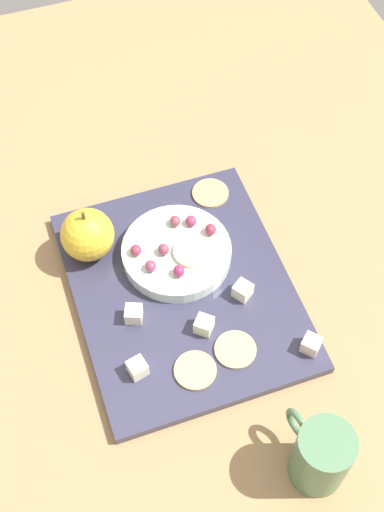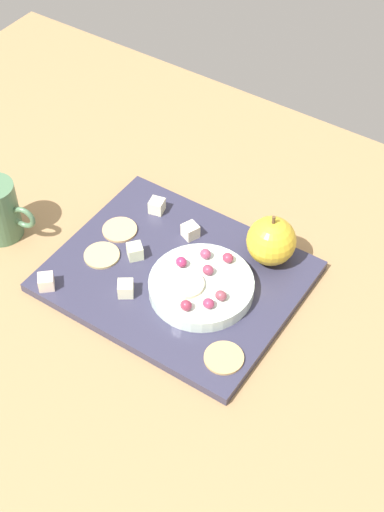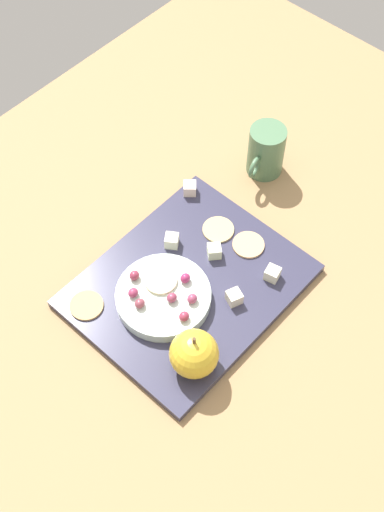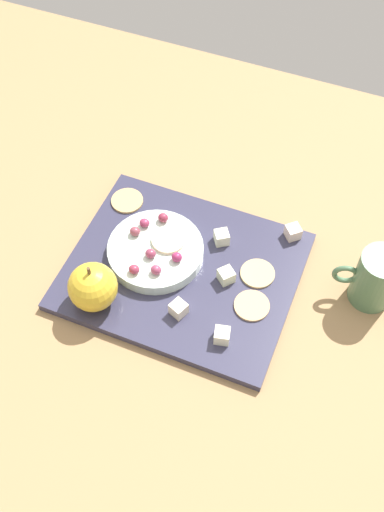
# 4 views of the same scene
# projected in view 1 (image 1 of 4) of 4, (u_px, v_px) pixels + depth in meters

# --- Properties ---
(table) EXTENTS (1.36, 0.99, 0.03)m
(table) POSITION_uv_depth(u_px,v_px,m) (209.00, 299.00, 0.96)
(table) COLOR #98754C
(table) RESTS_ON ground
(platter) EXTENTS (0.35, 0.28, 0.01)m
(platter) POSITION_uv_depth(u_px,v_px,m) (182.00, 290.00, 0.95)
(platter) COLOR #313148
(platter) RESTS_ON table
(serving_dish) EXTENTS (0.15, 0.15, 0.02)m
(serving_dish) POSITION_uv_depth(u_px,v_px,m) (177.00, 253.00, 0.96)
(serving_dish) COLOR silver
(serving_dish) RESTS_ON platter
(apple_whole) EXTENTS (0.07, 0.07, 0.07)m
(apple_whole) POSITION_uv_depth(u_px,v_px,m) (87.00, 235.00, 0.94)
(apple_whole) COLOR gold
(apple_whole) RESTS_ON platter
(apple_stem) EXTENTS (0.01, 0.01, 0.01)m
(apple_stem) POSITION_uv_depth(u_px,v_px,m) (83.00, 216.00, 0.91)
(apple_stem) COLOR brown
(apple_stem) RESTS_ON apple_whole
(cheese_cube_0) EXTENTS (0.03, 0.03, 0.02)m
(cheese_cube_0) POSITION_uv_depth(u_px,v_px,m) (311.00, 344.00, 0.88)
(cheese_cube_0) COLOR #F9E0CA
(cheese_cube_0) RESTS_ON platter
(cheese_cube_1) EXTENTS (0.03, 0.03, 0.02)m
(cheese_cube_1) POSITION_uv_depth(u_px,v_px,m) (204.00, 325.00, 0.89)
(cheese_cube_1) COLOR #EBF2C1
(cheese_cube_1) RESTS_ON platter
(cheese_cube_2) EXTENTS (0.03, 0.03, 0.02)m
(cheese_cube_2) POSITION_uv_depth(u_px,v_px,m) (134.00, 314.00, 0.90)
(cheese_cube_2) COLOR #F9ECCB
(cheese_cube_2) RESTS_ON platter
(cheese_cube_3) EXTENTS (0.03, 0.03, 0.02)m
(cheese_cube_3) POSITION_uv_depth(u_px,v_px,m) (137.00, 368.00, 0.86)
(cheese_cube_3) COLOR #F3F0CA
(cheese_cube_3) RESTS_ON platter
(cheese_cube_4) EXTENTS (0.03, 0.03, 0.02)m
(cheese_cube_4) POSITION_uv_depth(u_px,v_px,m) (243.00, 290.00, 0.92)
(cheese_cube_4) COLOR #F1EDC5
(cheese_cube_4) RESTS_ON platter
(cracker_0) EXTENTS (0.05, 0.05, 0.00)m
(cracker_0) POSITION_uv_depth(u_px,v_px,m) (210.00, 193.00, 1.03)
(cracker_0) COLOR tan
(cracker_0) RESTS_ON platter
(cracker_1) EXTENTS (0.05, 0.05, 0.00)m
(cracker_1) POSITION_uv_depth(u_px,v_px,m) (237.00, 349.00, 0.89)
(cracker_1) COLOR tan
(cracker_1) RESTS_ON platter
(cracker_2) EXTENTS (0.05, 0.05, 0.00)m
(cracker_2) POSITION_uv_depth(u_px,v_px,m) (195.00, 370.00, 0.87)
(cracker_2) COLOR tan
(cracker_2) RESTS_ON platter
(grape_0) EXTENTS (0.02, 0.01, 0.01)m
(grape_0) POSITION_uv_depth(u_px,v_px,m) (151.00, 266.00, 0.93)
(grape_0) COLOR #913B58
(grape_0) RESTS_ON serving_dish
(grape_1) EXTENTS (0.02, 0.01, 0.01)m
(grape_1) POSITION_uv_depth(u_px,v_px,m) (164.00, 249.00, 0.94)
(grape_1) COLOR #89354E
(grape_1) RESTS_ON serving_dish
(grape_2) EXTENTS (0.02, 0.01, 0.02)m
(grape_2) POSITION_uv_depth(u_px,v_px,m) (179.00, 271.00, 0.92)
(grape_2) COLOR #942854
(grape_2) RESTS_ON serving_dish
(grape_3) EXTENTS (0.02, 0.01, 0.01)m
(grape_3) POSITION_uv_depth(u_px,v_px,m) (136.00, 250.00, 0.94)
(grape_3) COLOR #8B2E45
(grape_3) RESTS_ON serving_dish
(grape_4) EXTENTS (0.02, 0.01, 0.01)m
(grape_4) POSITION_uv_depth(u_px,v_px,m) (175.00, 221.00, 0.97)
(grape_4) COLOR brown
(grape_4) RESTS_ON serving_dish
(grape_5) EXTENTS (0.02, 0.01, 0.02)m
(grape_5) POSITION_uv_depth(u_px,v_px,m) (211.00, 229.00, 0.96)
(grape_5) COLOR maroon
(grape_5) RESTS_ON serving_dish
(grape_6) EXTENTS (0.02, 0.01, 0.01)m
(grape_6) POSITION_uv_depth(u_px,v_px,m) (191.00, 221.00, 0.97)
(grape_6) COLOR #913050
(grape_6) RESTS_ON serving_dish
(apple_slice_0) EXTENTS (0.05, 0.05, 0.01)m
(apple_slice_0) POSITION_uv_depth(u_px,v_px,m) (192.00, 252.00, 0.94)
(apple_slice_0) COLOR beige
(apple_slice_0) RESTS_ON serving_dish
(cup) EXTENTS (0.10, 0.06, 0.10)m
(cup) POSITION_uv_depth(u_px,v_px,m) (321.00, 456.00, 0.78)
(cup) COLOR #4D7350
(cup) RESTS_ON table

